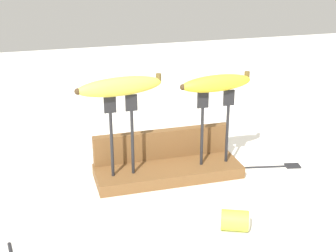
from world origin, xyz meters
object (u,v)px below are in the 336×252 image
at_px(fork_stand_left, 122,128).
at_px(banana_raised_left, 120,86).
at_px(fork_stand_right, 215,121).
at_px(banana_chunk_near, 235,220).
at_px(banana_raised_right, 217,83).
at_px(fork_fallen_far, 274,166).

bearing_deg(fork_stand_left, banana_raised_left, -172.48).
bearing_deg(fork_stand_left, fork_stand_right, 0.00).
xyz_separation_m(banana_raised_left, banana_chunk_near, (0.17, -0.24, -0.21)).
bearing_deg(banana_raised_right, fork_stand_left, 180.00).
xyz_separation_m(fork_stand_left, banana_chunk_near, (0.17, -0.24, -0.12)).
bearing_deg(banana_chunk_near, banana_raised_right, 78.82).
distance_m(banana_raised_left, banana_chunk_near, 0.36).
bearing_deg(banana_raised_left, fork_stand_left, 7.52).
bearing_deg(banana_raised_right, fork_stand_right, 5.91).
bearing_deg(fork_stand_left, banana_chunk_near, -54.33).
distance_m(fork_fallen_far, banana_chunk_near, 0.30).
height_order(banana_raised_left, banana_chunk_near, banana_raised_left).
relative_size(banana_raised_right, fork_fallen_far, 0.98).
height_order(fork_stand_left, fork_fallen_far, fork_stand_left).
height_order(fork_stand_left, fork_stand_right, fork_stand_left).
bearing_deg(banana_raised_left, fork_stand_right, 0.00).
distance_m(fork_stand_left, fork_fallen_far, 0.40).
distance_m(fork_stand_left, banana_raised_left, 0.09).
bearing_deg(banana_chunk_near, fork_fallen_far, 48.23).
bearing_deg(banana_chunk_near, banana_raised_left, 125.68).
distance_m(fork_stand_left, fork_stand_right, 0.22).
distance_m(banana_raised_left, banana_raised_right, 0.22).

